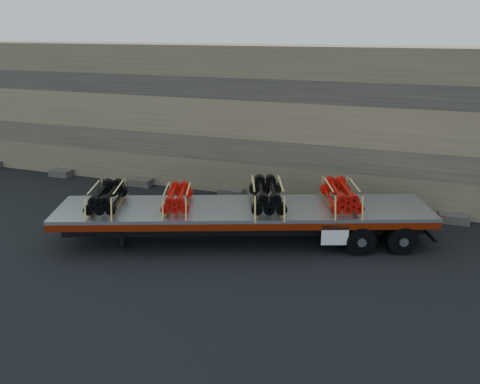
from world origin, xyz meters
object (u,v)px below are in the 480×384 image
(trailer, at_px, (243,224))
(bundle_midrear, at_px, (267,196))
(bundle_midfront, at_px, (178,198))
(bundle_front, at_px, (107,198))
(bundle_rear, at_px, (341,196))

(trailer, height_order, bundle_midrear, bundle_midrear)
(trailer, xyz_separation_m, bundle_midrear, (0.83, 0.30, 1.14))
(trailer, bearing_deg, bundle_midfront, 180.00)
(bundle_midfront, bearing_deg, bundle_midrear, 0.00)
(bundle_front, distance_m, bundle_rear, 8.73)
(trailer, relative_size, bundle_rear, 5.98)
(bundle_midfront, xyz_separation_m, bundle_midrear, (3.13, 1.14, 0.09))
(bundle_rear, bearing_deg, bundle_midrear, 180.00)
(bundle_front, xyz_separation_m, bundle_rear, (8.21, 2.98, 0.02))
(bundle_front, height_order, bundle_midrear, bundle_midrear)
(trailer, relative_size, bundle_front, 6.28)
(trailer, relative_size, bundle_midfront, 7.01)
(trailer, relative_size, bundle_midrear, 5.62)
(trailer, distance_m, bundle_front, 5.19)
(bundle_front, height_order, bundle_rear, bundle_rear)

